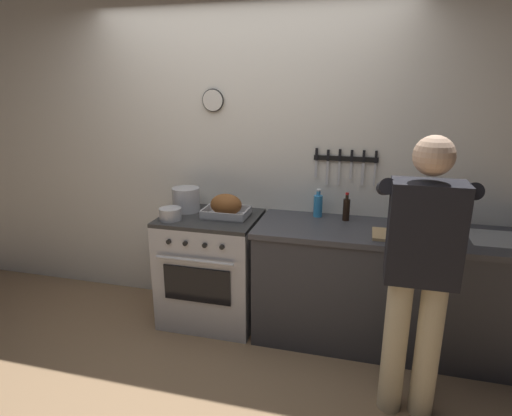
% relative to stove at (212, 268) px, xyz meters
% --- Properties ---
extents(ground_plane, '(8.00, 8.00, 0.00)m').
position_rel_stove_xyz_m(ground_plane, '(0.22, -0.99, -0.45)').
color(ground_plane, '#937251').
extents(wall_back, '(6.00, 0.13, 2.60)m').
position_rel_stove_xyz_m(wall_back, '(0.22, 0.36, 0.85)').
color(wall_back, white).
rests_on(wall_back, ground).
extents(counter_block, '(2.03, 0.65, 0.90)m').
position_rel_stove_xyz_m(counter_block, '(1.43, 0.00, 0.01)').
color(counter_block, '#38383D').
rests_on(counter_block, ground).
extents(stove, '(0.76, 0.67, 0.90)m').
position_rel_stove_xyz_m(stove, '(0.00, 0.00, 0.00)').
color(stove, '#BCBCC1').
rests_on(stove, ground).
extents(person_cook, '(0.51, 0.63, 1.66)m').
position_rel_stove_xyz_m(person_cook, '(1.50, -0.68, 0.50)').
color(person_cook, '#C6B793').
rests_on(person_cook, ground).
extents(roasting_pan, '(0.35, 0.26, 0.18)m').
position_rel_stove_xyz_m(roasting_pan, '(0.13, 0.02, 0.53)').
color(roasting_pan, '#B7B7BC').
rests_on(roasting_pan, stove).
extents(stock_pot, '(0.22, 0.22, 0.19)m').
position_rel_stove_xyz_m(stock_pot, '(-0.23, 0.08, 0.55)').
color(stock_pot, '#B7B7BC').
rests_on(stock_pot, stove).
extents(saucepan, '(0.17, 0.17, 0.09)m').
position_rel_stove_xyz_m(saucepan, '(-0.26, -0.17, 0.50)').
color(saucepan, '#B7B7BC').
rests_on(saucepan, stove).
extents(cutting_board, '(0.36, 0.24, 0.02)m').
position_rel_stove_xyz_m(cutting_board, '(1.42, -0.12, 0.46)').
color(cutting_board, tan).
rests_on(cutting_board, counter_block).
extents(bottle_soy_sauce, '(0.05, 0.05, 0.22)m').
position_rel_stove_xyz_m(bottle_soy_sauce, '(1.05, 0.16, 0.54)').
color(bottle_soy_sauce, black).
rests_on(bottle_soy_sauce, counter_block).
extents(bottle_dish_soap, '(0.07, 0.07, 0.22)m').
position_rel_stove_xyz_m(bottle_dish_soap, '(0.83, 0.21, 0.54)').
color(bottle_dish_soap, '#338CCC').
rests_on(bottle_dish_soap, counter_block).
extents(bottle_wine_red, '(0.07, 0.07, 0.32)m').
position_rel_stove_xyz_m(bottle_wine_red, '(1.70, 0.06, 0.58)').
color(bottle_wine_red, '#47141E').
rests_on(bottle_wine_red, counter_block).
extents(bottle_cooking_oil, '(0.07, 0.07, 0.27)m').
position_rel_stove_xyz_m(bottle_cooking_oil, '(1.69, 0.25, 0.56)').
color(bottle_cooking_oil, gold).
rests_on(bottle_cooking_oil, counter_block).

